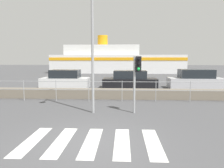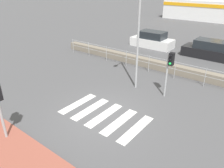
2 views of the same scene
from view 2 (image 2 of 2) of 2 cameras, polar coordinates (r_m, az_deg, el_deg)
The scene contains 9 objects.
ground_plane at distance 10.69m, azimuth -2.45°, elevation -7.94°, with size 160.00×160.00×0.00m, color #4C4C4F.
sidewalk_brick at distance 8.65m, azimuth -21.26°, elevation -18.96°, with size 24.00×1.80×0.12m.
crosswalk at distance 10.63m, azimuth -2.03°, elevation -8.11°, with size 4.05×2.40×0.01m.
seawall at distance 16.00m, azimuth 14.05°, elevation 4.27°, with size 19.19×0.55×0.61m.
harbor_fence at distance 15.08m, azimuth 12.83°, elevation 5.07°, with size 17.31×0.04×1.21m.
traffic_light_far at distance 11.83m, azimuth 14.80°, elevation 4.83°, with size 0.34×0.32×2.56m.
streetlamp at distance 11.99m, azimuth 6.59°, elevation 16.04°, with size 0.32×1.09×6.44m.
parked_car_white at distance 21.93m, azimuth 10.44°, elevation 11.19°, with size 4.02×1.79×1.51m.
parked_car_black at distance 20.10m, azimuth 24.48°, elevation 7.98°, with size 4.51×1.80×1.47m.
Camera 2 is at (5.83, -6.77, 5.87)m, focal length 35.00 mm.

